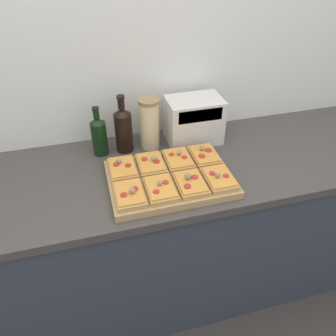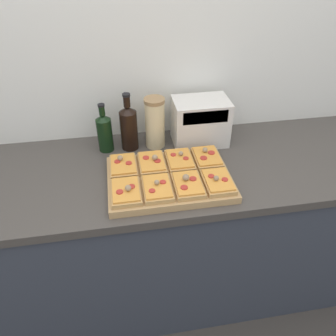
{
  "view_description": "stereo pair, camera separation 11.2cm",
  "coord_description": "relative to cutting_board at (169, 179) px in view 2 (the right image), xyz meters",
  "views": [
    {
      "loc": [
        -0.28,
        -0.84,
        1.79
      ],
      "look_at": [
        0.02,
        0.24,
        0.95
      ],
      "focal_mm": 35.0,
      "sensor_mm": 36.0,
      "label": 1
    },
    {
      "loc": [
        -0.17,
        -0.87,
        1.79
      ],
      "look_at": [
        0.02,
        0.24,
        0.95
      ],
      "focal_mm": 35.0,
      "sensor_mm": 36.0,
      "label": 2
    }
  ],
  "objects": [
    {
      "name": "ground_plane",
      "position": [
        -0.02,
        -0.21,
        -0.91
      ],
      "size": [
        12.0,
        12.0,
        0.0
      ],
      "primitive_type": "plane",
      "color": "#3D3833"
    },
    {
      "name": "wall_back",
      "position": [
        -0.02,
        0.47,
        0.34
      ],
      "size": [
        6.0,
        0.06,
        2.5
      ],
      "color": "silver",
      "rests_on": "ground_plane"
    },
    {
      "name": "kitchen_counter",
      "position": [
        -0.02,
        0.11,
        -0.46
      ],
      "size": [
        2.63,
        0.67,
        0.9
      ],
      "color": "#333842",
      "rests_on": "ground_plane"
    },
    {
      "name": "cutting_board",
      "position": [
        0.0,
        0.0,
        0.0
      ],
      "size": [
        0.52,
        0.37,
        0.03
      ],
      "primitive_type": "cube",
      "color": "tan",
      "rests_on": "kitchen_counter"
    },
    {
      "name": "pizza_slice_back_left",
      "position": [
        -0.19,
        0.09,
        0.03
      ],
      "size": [
        0.12,
        0.16,
        0.05
      ],
      "color": "tan",
      "rests_on": "cutting_board"
    },
    {
      "name": "pizza_slice_back_midleft",
      "position": [
        -0.06,
        0.09,
        0.03
      ],
      "size": [
        0.12,
        0.16,
        0.05
      ],
      "color": "tan",
      "rests_on": "cutting_board"
    },
    {
      "name": "pizza_slice_back_midright",
      "position": [
        0.06,
        0.09,
        0.03
      ],
      "size": [
        0.12,
        0.16,
        0.05
      ],
      "color": "tan",
      "rests_on": "cutting_board"
    },
    {
      "name": "pizza_slice_back_right",
      "position": [
        0.19,
        0.09,
        0.03
      ],
      "size": [
        0.12,
        0.16,
        0.05
      ],
      "color": "tan",
      "rests_on": "cutting_board"
    },
    {
      "name": "pizza_slice_front_left",
      "position": [
        -0.19,
        -0.09,
        0.03
      ],
      "size": [
        0.12,
        0.16,
        0.05
      ],
      "color": "tan",
      "rests_on": "cutting_board"
    },
    {
      "name": "pizza_slice_front_midleft",
      "position": [
        -0.06,
        -0.09,
        0.03
      ],
      "size": [
        0.12,
        0.16,
        0.05
      ],
      "color": "tan",
      "rests_on": "cutting_board"
    },
    {
      "name": "pizza_slice_front_midright",
      "position": [
        0.06,
        -0.09,
        0.03
      ],
      "size": [
        0.12,
        0.16,
        0.06
      ],
      "color": "tan",
      "rests_on": "cutting_board"
    },
    {
      "name": "pizza_slice_front_right",
      "position": [
        0.19,
        -0.09,
        0.03
      ],
      "size": [
        0.12,
        0.16,
        0.05
      ],
      "color": "tan",
      "rests_on": "cutting_board"
    },
    {
      "name": "olive_oil_bottle",
      "position": [
        -0.26,
        0.3,
        0.08
      ],
      "size": [
        0.07,
        0.07,
        0.24
      ],
      "color": "black",
      "rests_on": "kitchen_counter"
    },
    {
      "name": "wine_bottle",
      "position": [
        -0.14,
        0.3,
        0.1
      ],
      "size": [
        0.08,
        0.08,
        0.28
      ],
      "color": "black",
      "rests_on": "kitchen_counter"
    },
    {
      "name": "grain_jar_tall",
      "position": [
        -0.02,
        0.3,
        0.11
      ],
      "size": [
        0.1,
        0.1,
        0.25
      ],
      "color": "beige",
      "rests_on": "kitchen_counter"
    },
    {
      "name": "toaster_oven",
      "position": [
        0.21,
        0.3,
        0.1
      ],
      "size": [
        0.29,
        0.18,
        0.23
      ],
      "color": "beige",
      "rests_on": "kitchen_counter"
    }
  ]
}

